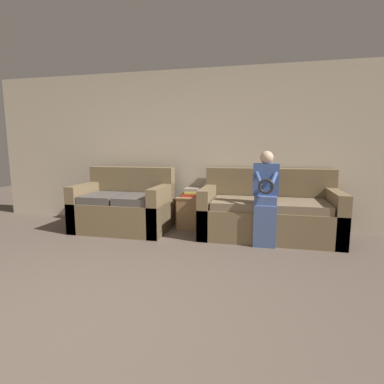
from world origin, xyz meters
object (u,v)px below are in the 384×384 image
at_px(child_left_seated, 265,194).
at_px(side_shelf, 192,211).
at_px(couch_side, 124,208).
at_px(couch_main, 268,213).
at_px(book_stack, 192,192).

xyz_separation_m(child_left_seated, side_shelf, (-1.15, 0.64, -0.42)).
xyz_separation_m(couch_side, child_left_seated, (2.16, -0.28, 0.33)).
bearing_deg(side_shelf, couch_side, -160.63).
distance_m(couch_main, side_shelf, 1.23).
bearing_deg(couch_main, side_shelf, 169.09).
height_order(couch_side, child_left_seated, child_left_seated).
relative_size(couch_main, side_shelf, 3.79).
distance_m(child_left_seated, book_stack, 1.32).
xyz_separation_m(couch_side, side_shelf, (1.02, 0.36, -0.08)).
distance_m(couch_side, child_left_seated, 2.21).
bearing_deg(child_left_seated, book_stack, 150.92).
bearing_deg(couch_side, book_stack, 19.33).
bearing_deg(side_shelf, book_stack, -140.45).
bearing_deg(side_shelf, couch_main, -10.91).
bearing_deg(child_left_seated, couch_side, 172.56).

